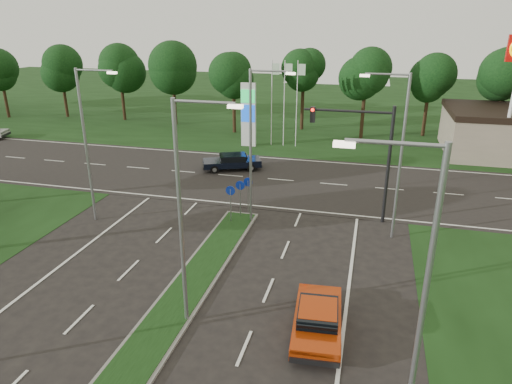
# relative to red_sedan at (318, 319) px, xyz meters

# --- Properties ---
(verge_far) EXTENTS (160.00, 50.00, 0.02)m
(verge_far) POSITION_rel_red_sedan_xyz_m (-6.00, 48.41, -0.64)
(verge_far) COLOR black
(verge_far) RESTS_ON ground
(cross_road) EXTENTS (160.00, 12.00, 0.02)m
(cross_road) POSITION_rel_red_sedan_xyz_m (-6.00, 17.41, -0.64)
(cross_road) COLOR black
(cross_road) RESTS_ON ground
(median_kerb) EXTENTS (2.00, 26.00, 0.12)m
(median_kerb) POSITION_rel_red_sedan_xyz_m (-6.00, -2.59, -0.58)
(median_kerb) COLOR slate
(median_kerb) RESTS_ON ground
(streetlight_median_near) EXTENTS (2.53, 0.22, 9.00)m
(streetlight_median_near) POSITION_rel_red_sedan_xyz_m (-5.00, -0.59, 4.44)
(streetlight_median_near) COLOR gray
(streetlight_median_near) RESTS_ON ground
(streetlight_median_far) EXTENTS (2.53, 0.22, 9.00)m
(streetlight_median_far) POSITION_rel_red_sedan_xyz_m (-5.00, 9.41, 4.44)
(streetlight_median_far) COLOR gray
(streetlight_median_far) RESTS_ON ground
(streetlight_left_far) EXTENTS (2.53, 0.22, 9.00)m
(streetlight_left_far) POSITION_rel_red_sedan_xyz_m (-14.30, 7.41, 4.44)
(streetlight_left_far) COLOR gray
(streetlight_left_far) RESTS_ON ground
(streetlight_right_far) EXTENTS (2.53, 0.22, 9.00)m
(streetlight_right_far) POSITION_rel_red_sedan_xyz_m (2.80, 9.41, 4.44)
(streetlight_right_far) COLOR gray
(streetlight_right_far) RESTS_ON ground
(streetlight_right_near) EXTENTS (2.53, 0.22, 9.00)m
(streetlight_right_near) POSITION_rel_red_sedan_xyz_m (2.80, -4.59, 4.44)
(streetlight_right_near) COLOR gray
(streetlight_right_near) RESTS_ON ground
(traffic_signal) EXTENTS (5.10, 0.42, 7.00)m
(traffic_signal) POSITION_rel_red_sedan_xyz_m (1.19, 11.41, 4.01)
(traffic_signal) COLOR black
(traffic_signal) RESTS_ON ground
(median_signs) EXTENTS (1.16, 1.76, 2.38)m
(median_signs) POSITION_rel_red_sedan_xyz_m (-6.00, 9.81, 1.07)
(median_signs) COLOR gray
(median_signs) RESTS_ON ground
(gas_pylon) EXTENTS (5.80, 1.26, 8.00)m
(gas_pylon) POSITION_rel_red_sedan_xyz_m (-9.79, 26.46, 2.55)
(gas_pylon) COLOR silver
(gas_pylon) RESTS_ON ground
(treeline_far) EXTENTS (6.00, 6.00, 9.90)m
(treeline_far) POSITION_rel_red_sedan_xyz_m (-5.90, 33.34, 6.19)
(treeline_far) COLOR black
(treeline_far) RESTS_ON ground
(red_sedan) EXTENTS (2.12, 4.48, 1.20)m
(red_sedan) POSITION_rel_red_sedan_xyz_m (0.00, 0.00, 0.00)
(red_sedan) COLOR #9E2C08
(red_sedan) RESTS_ON ground
(navy_sedan) EXTENTS (4.97, 3.50, 1.27)m
(navy_sedan) POSITION_rel_red_sedan_xyz_m (-9.35, 18.99, 0.04)
(navy_sedan) COLOR black
(navy_sedan) RESTS_ON ground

